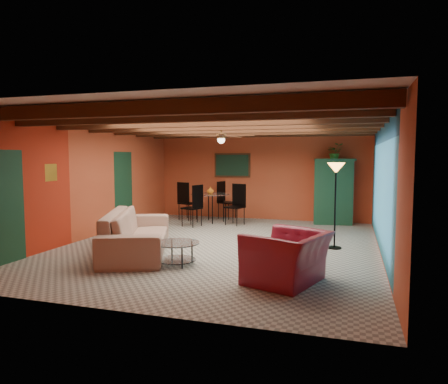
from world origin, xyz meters
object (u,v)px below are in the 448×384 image
(sofa, at_px, (137,232))
(armoire, at_px, (334,192))
(dining_table, at_px, (210,202))
(floor_lamp, at_px, (335,206))
(armchair, at_px, (287,257))
(coffee_table, at_px, (177,253))
(vase, at_px, (210,179))
(potted_plant, at_px, (335,152))

(sofa, xyz_separation_m, armoire, (3.62, 4.82, 0.48))
(sofa, height_order, dining_table, dining_table)
(dining_table, bearing_deg, floor_lamp, -34.54)
(armchair, xyz_separation_m, armoire, (0.44, 5.91, 0.51))
(sofa, relative_size, armchair, 2.37)
(armoire, distance_m, floor_lamp, 3.27)
(coffee_table, xyz_separation_m, vase, (-0.99, 4.67, 1.06))
(sofa, distance_m, floor_lamp, 4.11)
(armchair, bearing_deg, armoire, -165.50)
(armchair, relative_size, coffee_table, 1.49)
(sofa, bearing_deg, floor_lamp, -89.85)
(dining_table, height_order, floor_lamp, floor_lamp)
(dining_table, bearing_deg, potted_plant, 12.57)
(sofa, distance_m, coffee_table, 1.31)
(armoire, bearing_deg, floor_lamp, -95.63)
(sofa, height_order, floor_lamp, floor_lamp)
(armchair, relative_size, potted_plant, 2.46)
(dining_table, bearing_deg, coffee_table, -78.09)
(armchair, height_order, potted_plant, potted_plant)
(floor_lamp, bearing_deg, armchair, -102.77)
(sofa, bearing_deg, dining_table, -24.42)
(coffee_table, distance_m, potted_plant, 6.26)
(armchair, bearing_deg, potted_plant, -165.50)
(floor_lamp, height_order, potted_plant, potted_plant)
(coffee_table, distance_m, dining_table, 4.79)
(sofa, height_order, armoire, armoire)
(armchair, relative_size, dining_table, 0.54)
(vase, bearing_deg, dining_table, -90.00)
(potted_plant, bearing_deg, sofa, -126.86)
(sofa, xyz_separation_m, coffee_table, (1.14, -0.62, -0.21))
(sofa, bearing_deg, potted_plant, -59.14)
(armoire, relative_size, floor_lamp, 1.00)
(floor_lamp, relative_size, vase, 8.81)
(dining_table, relative_size, armoire, 1.24)
(armchair, distance_m, vase, 6.02)
(potted_plant, distance_m, vase, 3.63)
(armoire, height_order, vase, armoire)
(coffee_table, bearing_deg, sofa, 151.28)
(floor_lamp, bearing_deg, potted_plant, 92.75)
(armoire, xyz_separation_m, floor_lamp, (0.16, -3.27, 0.00))
(coffee_table, bearing_deg, vase, 101.91)
(potted_plant, bearing_deg, coffee_table, -114.48)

